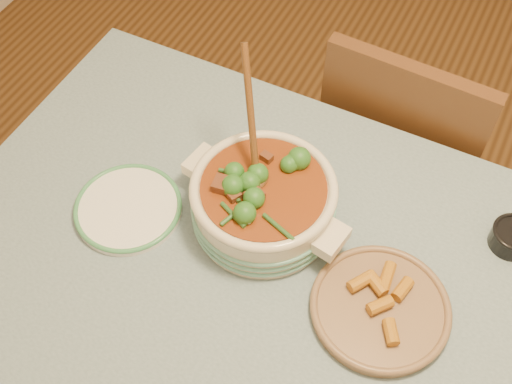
# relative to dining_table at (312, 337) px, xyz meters

# --- Properties ---
(dining_table) EXTENTS (1.68, 1.08, 0.76)m
(dining_table) POSITION_rel_dining_table_xyz_m (0.00, 0.00, 0.00)
(dining_table) COLOR brown
(dining_table) RESTS_ON floor
(stew_casserole) EXTENTS (0.39, 0.34, 0.36)m
(stew_casserole) POSITION_rel_dining_table_xyz_m (-0.19, 0.16, 0.17)
(stew_casserole) COLOR beige
(stew_casserole) RESTS_ON dining_table
(white_plate) EXTENTS (0.28, 0.28, 0.02)m
(white_plate) POSITION_rel_dining_table_xyz_m (-0.47, 0.05, 0.10)
(white_plate) COLOR white
(white_plate) RESTS_ON dining_table
(fried_plate) EXTENTS (0.32, 0.32, 0.05)m
(fried_plate) POSITION_rel_dining_table_xyz_m (0.11, 0.07, 0.11)
(fried_plate) COLOR #7E6345
(fried_plate) RESTS_ON dining_table
(chair_far) EXTENTS (0.44, 0.44, 0.91)m
(chair_far) POSITION_rel_dining_table_xyz_m (-0.02, 0.71, -0.15)
(chair_far) COLOR #58341B
(chair_far) RESTS_ON floor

